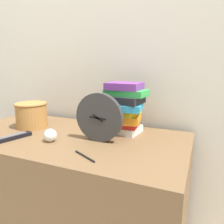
{
  "coord_description": "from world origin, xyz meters",
  "views": [
    {
      "loc": [
        0.67,
        -0.63,
        1.14
      ],
      "look_at": [
        0.23,
        0.4,
        0.89
      ],
      "focal_mm": 35.0,
      "sensor_mm": 36.0,
      "label": 1
    }
  ],
  "objects_px": {
    "book_stack": "(123,108)",
    "tv_remote": "(12,137)",
    "basket": "(31,114)",
    "crumpled_paper_ball": "(50,135)",
    "desk_clock": "(99,117)",
    "pen": "(85,156)"
  },
  "relations": [
    {
      "from": "tv_remote",
      "to": "book_stack",
      "type": "bearing_deg",
      "value": 33.78
    },
    {
      "from": "desk_clock",
      "to": "basket",
      "type": "distance_m",
      "value": 0.5
    },
    {
      "from": "desk_clock",
      "to": "crumpled_paper_ball",
      "type": "relative_size",
      "value": 3.79
    },
    {
      "from": "desk_clock",
      "to": "crumpled_paper_ball",
      "type": "distance_m",
      "value": 0.26
    },
    {
      "from": "crumpled_paper_ball",
      "to": "pen",
      "type": "height_order",
      "value": "crumpled_paper_ball"
    },
    {
      "from": "desk_clock",
      "to": "basket",
      "type": "bearing_deg",
      "value": 173.01
    },
    {
      "from": "book_stack",
      "to": "basket",
      "type": "height_order",
      "value": "book_stack"
    },
    {
      "from": "desk_clock",
      "to": "book_stack",
      "type": "bearing_deg",
      "value": 70.24
    },
    {
      "from": "desk_clock",
      "to": "book_stack",
      "type": "xyz_separation_m",
      "value": [
        0.06,
        0.17,
        0.02
      ]
    },
    {
      "from": "desk_clock",
      "to": "tv_remote",
      "type": "xyz_separation_m",
      "value": [
        -0.43,
        -0.15,
        -0.11
      ]
    },
    {
      "from": "desk_clock",
      "to": "tv_remote",
      "type": "height_order",
      "value": "desk_clock"
    },
    {
      "from": "book_stack",
      "to": "crumpled_paper_ball",
      "type": "distance_m",
      "value": 0.41
    },
    {
      "from": "book_stack",
      "to": "basket",
      "type": "relative_size",
      "value": 1.48
    },
    {
      "from": "book_stack",
      "to": "pen",
      "type": "distance_m",
      "value": 0.4
    },
    {
      "from": "basket",
      "to": "crumpled_paper_ball",
      "type": "bearing_deg",
      "value": -31.23
    },
    {
      "from": "book_stack",
      "to": "basket",
      "type": "distance_m",
      "value": 0.57
    },
    {
      "from": "basket",
      "to": "pen",
      "type": "bearing_deg",
      "value": -26.43
    },
    {
      "from": "tv_remote",
      "to": "desk_clock",
      "type": "bearing_deg",
      "value": 19.79
    },
    {
      "from": "book_stack",
      "to": "tv_remote",
      "type": "bearing_deg",
      "value": -146.22
    },
    {
      "from": "crumpled_paper_ball",
      "to": "pen",
      "type": "distance_m",
      "value": 0.27
    },
    {
      "from": "desk_clock",
      "to": "crumpled_paper_ball",
      "type": "xyz_separation_m",
      "value": [
        -0.23,
        -0.1,
        -0.09
      ]
    },
    {
      "from": "desk_clock",
      "to": "pen",
      "type": "relative_size",
      "value": 1.9
    }
  ]
}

